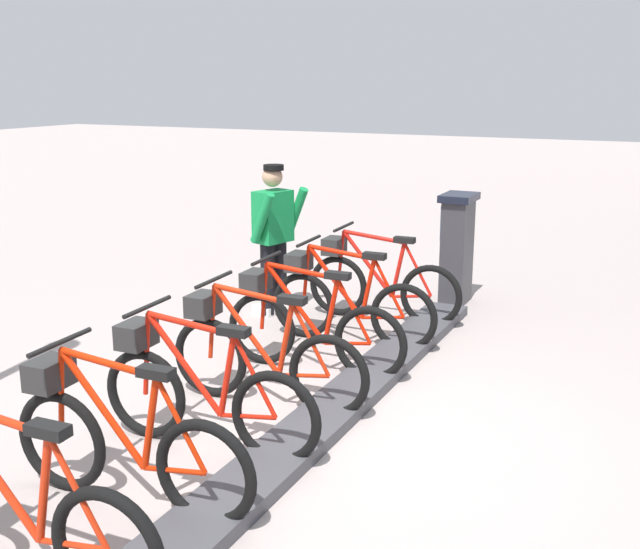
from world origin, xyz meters
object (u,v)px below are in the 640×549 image
Objects in this scene: payment_kiosk at (457,247)px; worker_near_rack at (274,234)px; bike_docked_2 at (307,325)px; bike_docked_5 at (119,440)px; bike_docked_3 at (259,354)px; bike_docked_1 at (345,301)px; bike_docked_6 at (11,507)px; bike_docked_0 at (377,282)px; bike_docked_4 at (199,391)px.

payment_kiosk is 0.77× the size of worker_near_rack.
bike_docked_5 is at bearing 90.00° from bike_docked_2.
payment_kiosk reaches higher than bike_docked_3.
bike_docked_1 and bike_docked_6 have the same top height.
bike_docked_0 is 1.00× the size of bike_docked_4.
payment_kiosk is 2.78m from bike_docked_2.
bike_docked_0 is 1.00× the size of bike_docked_6.
payment_kiosk reaches higher than bike_docked_5.
worker_near_rack is at bearing -26.64° from bike_docked_1.
bike_docked_2 and bike_docked_4 have the same top height.
bike_docked_1 is 0.84m from bike_docked_2.
bike_docked_0 is at bearing -90.00° from bike_docked_1.
bike_docked_0 is at bearing -90.00° from bike_docked_6.
bike_docked_6 is at bearing 90.00° from bike_docked_4.
bike_docked_0 is at bearing -90.00° from bike_docked_5.
bike_docked_6 is at bearing 90.00° from bike_docked_0.
payment_kiosk is 1.21m from bike_docked_0.
bike_docked_3 is 2.52m from bike_docked_6.
bike_docked_3 is 0.84m from bike_docked_4.
bike_docked_1 is 1.00× the size of bike_docked_5.
bike_docked_4 is (0.00, 0.84, 0.00)m from bike_docked_3.
payment_kiosk is 4.44m from bike_docked_4.
bike_docked_1 is 1.68m from bike_docked_3.
bike_docked_4 is (0.00, 3.36, 0.00)m from bike_docked_0.
bike_docked_0 is at bearing -165.35° from worker_near_rack.
bike_docked_3 is 1.00× the size of bike_docked_4.
payment_kiosk reaches higher than bike_docked_4.
bike_docked_2 is 1.84m from worker_near_rack.
worker_near_rack reaches higher than bike_docked_0.
bike_docked_3 is at bearing 90.00° from bike_docked_2.
bike_docked_5 is (0.00, 0.84, 0.00)m from bike_docked_4.
bike_docked_1 is 1.04× the size of worker_near_rack.
bike_docked_6 is 1.04× the size of worker_near_rack.
bike_docked_0 is at bearing -90.00° from bike_docked_3.
bike_docked_5 is at bearing 90.00° from bike_docked_3.
bike_docked_6 is at bearing 84.62° from payment_kiosk.
payment_kiosk is at bearing -141.67° from worker_near_rack.
bike_docked_0 is 0.84m from bike_docked_1.
bike_docked_4 and bike_docked_5 have the same top height.
worker_near_rack reaches higher than bike_docked_3.
bike_docked_2 is 1.00× the size of bike_docked_3.
payment_kiosk is 0.74× the size of bike_docked_1.
bike_docked_2 is (0.00, 1.68, 0.00)m from bike_docked_0.
bike_docked_1 and bike_docked_3 have the same top height.
payment_kiosk is 0.74× the size of bike_docked_4.
worker_near_rack reaches higher than bike_docked_6.
payment_kiosk is 0.74× the size of bike_docked_6.
bike_docked_3 is at bearing 80.86° from payment_kiosk.
worker_near_rack is (1.10, -3.91, 0.48)m from bike_docked_5.
bike_docked_2 is at bearing 78.11° from payment_kiosk.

